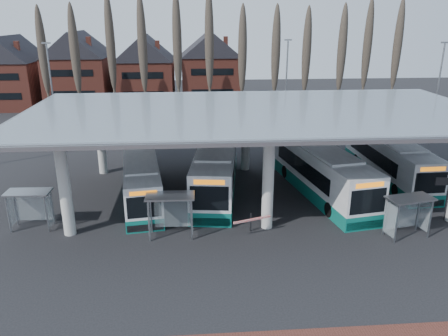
{
  "coord_description": "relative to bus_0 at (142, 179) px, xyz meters",
  "views": [
    {
      "loc": [
        -4.52,
        -21.79,
        12.43
      ],
      "look_at": [
        -2.32,
        7.0,
        2.41
      ],
      "focal_mm": 35.0,
      "sensor_mm": 36.0,
      "label": 1
    }
  ],
  "objects": [
    {
      "name": "ground",
      "position": [
        8.19,
        -7.8,
        -1.43
      ],
      "size": [
        140.0,
        140.0,
        0.0
      ],
      "primitive_type": "plane",
      "color": "black",
      "rests_on": "ground"
    },
    {
      "name": "station_canopy",
      "position": [
        8.19,
        0.2,
        4.25
      ],
      "size": [
        32.0,
        16.0,
        6.34
      ],
      "color": "beige",
      "rests_on": "ground"
    },
    {
      "name": "poplar_row",
      "position": [
        8.19,
        25.2,
        7.34
      ],
      "size": [
        45.1,
        1.1,
        14.5
      ],
      "color": "#473D33",
      "rests_on": "ground"
    },
    {
      "name": "townhouse_row",
      "position": [
        -7.56,
        36.2,
        4.5
      ],
      "size": [
        36.8,
        10.3,
        12.25
      ],
      "color": "brown",
      "rests_on": "ground"
    },
    {
      "name": "lamp_post_a",
      "position": [
        -9.81,
        14.2,
        3.9
      ],
      "size": [
        0.8,
        0.16,
        10.17
      ],
      "color": "slate",
      "rests_on": "ground"
    },
    {
      "name": "lamp_post_b",
      "position": [
        14.19,
        18.2,
        3.9
      ],
      "size": [
        0.8,
        0.16,
        10.17
      ],
      "color": "slate",
      "rests_on": "ground"
    },
    {
      "name": "lamp_post_c",
      "position": [
        28.19,
        12.2,
        3.9
      ],
      "size": [
        0.8,
        0.16,
        10.17
      ],
      "color": "slate",
      "rests_on": "ground"
    },
    {
      "name": "bus_0",
      "position": [
        0.0,
        0.0,
        0.0
      ],
      "size": [
        3.75,
        11.16,
        3.04
      ],
      "rotation": [
        0.0,
        0.0,
        0.13
      ],
      "color": "white",
      "rests_on": "ground"
    },
    {
      "name": "bus_1",
      "position": [
        5.45,
        1.29,
        0.23
      ],
      "size": [
        4.31,
        12.97,
        3.54
      ],
      "rotation": [
        0.0,
        0.0,
        -0.13
      ],
      "color": "white",
      "rests_on": "ground"
    },
    {
      "name": "bus_2",
      "position": [
        13.05,
        0.06,
        0.22
      ],
      "size": [
        4.81,
        12.92,
        3.51
      ],
      "rotation": [
        0.0,
        0.0,
        0.17
      ],
      "color": "white",
      "rests_on": "ground"
    },
    {
      "name": "bus_3",
      "position": [
        19.46,
        2.73,
        0.14
      ],
      "size": [
        2.93,
        12.09,
        3.34
      ],
      "rotation": [
        0.0,
        0.0,
        0.03
      ],
      "color": "white",
      "rests_on": "ground"
    },
    {
      "name": "shelter_0",
      "position": [
        -6.3,
        -4.21,
        0.35
      ],
      "size": [
        2.68,
        1.4,
        2.46
      ],
      "rotation": [
        0.0,
        0.0,
        -0.03
      ],
      "color": "gray",
      "rests_on": "ground"
    },
    {
      "name": "shelter_1",
      "position": [
        2.32,
        -5.89,
        0.49
      ],
      "size": [
        2.87,
        1.47,
        2.64
      ],
      "rotation": [
        0.0,
        0.0,
        -0.02
      ],
      "color": "gray",
      "rests_on": "ground"
    },
    {
      "name": "shelter_2",
      "position": [
        16.23,
        -7.0,
        0.39
      ],
      "size": [
        2.92,
        1.87,
        2.51
      ],
      "rotation": [
        0.0,
        0.0,
        0.2
      ],
      "color": "gray",
      "rests_on": "ground"
    },
    {
      "name": "barrier",
      "position": [
        7.12,
        -6.2,
        -0.49
      ],
      "size": [
        2.33,
        1.04,
        1.21
      ],
      "rotation": [
        0.0,
        0.0,
        0.33
      ],
      "color": "black",
      "rests_on": "ground"
    }
  ]
}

